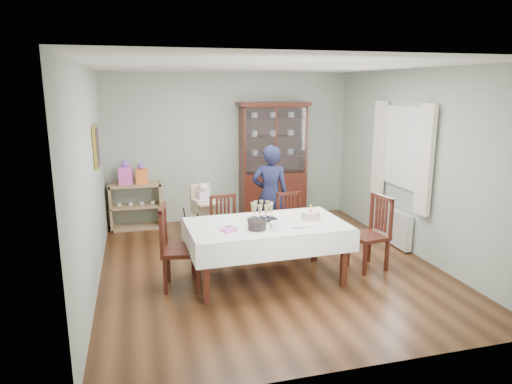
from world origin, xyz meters
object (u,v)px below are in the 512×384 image
object	(u,v)px
china_cabinet	(273,160)
birthday_cake	(311,215)
gift_bag_pink	(125,174)
chair_far_right	(292,236)
sideboard	(136,206)
high_chair	(204,221)
gift_bag_orange	(141,174)
chair_end_left	(181,263)
champagne_tray	(262,215)
dining_table	(266,251)
chair_end_right	(369,247)
woman	(270,195)
chair_far_left	(227,241)

from	to	relation	value
china_cabinet	birthday_cake	size ratio (longest dim) A/B	7.86
gift_bag_pink	chair_far_right	bearing A→B (deg)	-38.22
sideboard	high_chair	world-z (taller)	high_chair
sideboard	gift_bag_pink	size ratio (longest dim) A/B	2.14
high_chair	gift_bag_pink	bearing A→B (deg)	119.06
gift_bag_orange	gift_bag_pink	bearing A→B (deg)	180.00
china_cabinet	chair_end_left	size ratio (longest dim) A/B	2.07
gift_bag_orange	champagne_tray	bearing A→B (deg)	-60.66
birthday_cake	china_cabinet	bearing A→B (deg)	83.64
chair_far_right	gift_bag_pink	xyz separation A→B (m)	(-2.39, 1.88, 0.72)
dining_table	gift_bag_pink	bearing A→B (deg)	122.67
birthday_cake	gift_bag_orange	distance (m)	3.39
sideboard	chair_end_left	size ratio (longest dim) A/B	0.86
sideboard	chair_far_right	distance (m)	2.94
china_cabinet	chair_end_right	distance (m)	2.87
woman	high_chair	bearing A→B (deg)	2.71
chair_far_right	gift_bag_orange	world-z (taller)	gift_bag_orange
chair_end_left	gift_bag_pink	world-z (taller)	gift_bag_pink
chair_end_left	chair_end_right	world-z (taller)	chair_end_left
china_cabinet	gift_bag_pink	size ratio (longest dim) A/B	5.17
china_cabinet	chair_far_right	xyz separation A→B (m)	(-0.26, -1.88, -0.86)
champagne_tray	gift_bag_pink	size ratio (longest dim) A/B	0.95
high_chair	gift_bag_pink	size ratio (longest dim) A/B	2.38
gift_bag_orange	high_chair	bearing A→B (deg)	-52.79
chair_far_left	chair_end_right	size ratio (longest dim) A/B	0.91
china_cabinet	gift_bag_orange	world-z (taller)	china_cabinet
chair_end_left	chair_end_right	bearing A→B (deg)	-80.74
sideboard	birthday_cake	xyz separation A→B (m)	(2.20, -2.69, 0.41)
woman	birthday_cake	xyz separation A→B (m)	(0.16, -1.33, 0.02)
high_chair	sideboard	bearing A→B (deg)	114.82
chair_far_left	chair_end_right	world-z (taller)	chair_end_right
chair_far_right	gift_bag_pink	world-z (taller)	gift_bag_pink
chair_far_left	woman	xyz separation A→B (m)	(0.79, 0.49, 0.52)
china_cabinet	gift_bag_pink	distance (m)	2.65
dining_table	china_cabinet	xyz separation A→B (m)	(0.91, 2.71, 0.74)
chair_end_left	champagne_tray	world-z (taller)	chair_end_left
chair_far_right	chair_far_left	bearing A→B (deg)	173.84
china_cabinet	chair_end_right	xyz separation A→B (m)	(0.56, -2.69, -0.82)
champagne_tray	birthday_cake	size ratio (longest dim) A/B	1.44
champagne_tray	birthday_cake	bearing A→B (deg)	-8.65
china_cabinet	gift_bag_pink	world-z (taller)	china_cabinet
chair_end_right	dining_table	bearing A→B (deg)	-99.97
chair_far_right	champagne_tray	distance (m)	1.12
dining_table	champagne_tray	world-z (taller)	champagne_tray
sideboard	china_cabinet	bearing A→B (deg)	-0.49
sideboard	gift_bag_orange	distance (m)	0.58
sideboard	gift_bag_orange	xyz separation A→B (m)	(0.12, -0.02, 0.56)
champagne_tray	birthday_cake	world-z (taller)	champagne_tray
chair_end_right	high_chair	distance (m)	2.53
gift_bag_pink	birthday_cake	bearing A→B (deg)	-48.72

